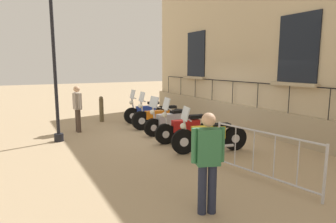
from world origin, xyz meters
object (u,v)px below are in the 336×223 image
(motorcycle_yellow, at_px, (209,136))
(pedestrian_walking, at_px, (208,158))
(motorcycle_orange, at_px, (160,117))
(motorcycle_red, at_px, (186,129))
(lamppost, at_px, (51,9))
(motorcycle_silver, at_px, (169,122))
(crowd_barrier, at_px, (264,155))
(pedestrian_standing, at_px, (77,106))
(bollard, at_px, (101,109))
(motorcycle_blue, at_px, (146,112))

(motorcycle_yellow, height_order, pedestrian_walking, pedestrian_walking)
(motorcycle_orange, relative_size, pedestrian_walking, 1.33)
(motorcycle_orange, xyz_separation_m, motorcycle_yellow, (0.17, 3.33, 0.02))
(motorcycle_red, relative_size, lamppost, 0.41)
(motorcycle_silver, distance_m, crowd_barrier, 4.50)
(motorcycle_yellow, height_order, lamppost, lamppost)
(motorcycle_red, bearing_deg, crowd_barrier, 85.48)
(motorcycle_silver, height_order, lamppost, lamppost)
(motorcycle_yellow, xyz_separation_m, crowd_barrier, (0.26, 2.18, 0.12))
(pedestrian_standing, bearing_deg, motorcycle_orange, 163.27)
(motorcycle_red, xyz_separation_m, pedestrian_standing, (2.63, -2.99, 0.49))
(lamppost, bearing_deg, motorcycle_silver, 166.50)
(motorcycle_silver, xyz_separation_m, pedestrian_standing, (2.65, -1.86, 0.47))
(bollard, bearing_deg, pedestrian_walking, 85.78)
(motorcycle_red, bearing_deg, motorcycle_blue, -93.01)
(pedestrian_standing, bearing_deg, crowd_barrier, 110.41)
(motorcycle_silver, distance_m, pedestrian_standing, 3.27)
(crowd_barrier, bearing_deg, motorcycle_silver, -93.71)
(motorcycle_red, height_order, crowd_barrier, motorcycle_red)
(motorcycle_red, relative_size, pedestrian_walking, 1.25)
(pedestrian_standing, distance_m, pedestrian_walking, 6.87)
(motorcycle_silver, distance_m, motorcycle_yellow, 2.30)
(motorcycle_blue, bearing_deg, pedestrian_standing, 8.13)
(motorcycle_blue, relative_size, bollard, 1.81)
(motorcycle_blue, relative_size, pedestrian_walking, 1.19)
(motorcycle_red, bearing_deg, pedestrian_walking, 62.63)
(motorcycle_silver, height_order, motorcycle_yellow, motorcycle_silver)
(crowd_barrier, xyz_separation_m, pedestrian_standing, (2.36, -6.34, 0.35))
(motorcycle_yellow, height_order, bollard, motorcycle_yellow)
(motorcycle_blue, bearing_deg, lamppost, 21.68)
(crowd_barrier, bearing_deg, motorcycle_yellow, -96.68)
(motorcycle_red, relative_size, motorcycle_yellow, 0.96)
(lamppost, relative_size, crowd_barrier, 2.05)
(bollard, bearing_deg, pedestrian_standing, 50.09)
(crowd_barrier, bearing_deg, pedestrian_standing, -69.59)
(lamppost, height_order, pedestrian_standing, lamppost)
(motorcycle_orange, height_order, motorcycle_red, motorcycle_red)
(motorcycle_silver, bearing_deg, crowd_barrier, 86.29)
(motorcycle_yellow, relative_size, bollard, 2.00)
(motorcycle_red, relative_size, pedestrian_standing, 1.25)
(motorcycle_red, bearing_deg, lamppost, -29.80)
(motorcycle_yellow, bearing_deg, crowd_barrier, 83.32)
(motorcycle_silver, xyz_separation_m, motorcycle_red, (0.03, 1.13, -0.02))
(motorcycle_blue, xyz_separation_m, motorcycle_yellow, (0.19, 4.56, 0.02))
(lamppost, height_order, pedestrian_walking, lamppost)
(crowd_barrier, height_order, pedestrian_standing, pedestrian_standing)
(motorcycle_yellow, distance_m, bollard, 5.82)
(motorcycle_yellow, bearing_deg, lamppost, -42.53)
(lamppost, bearing_deg, motorcycle_yellow, 137.47)
(motorcycle_blue, relative_size, motorcycle_silver, 1.01)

